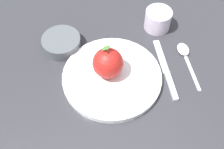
{
  "coord_description": "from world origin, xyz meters",
  "views": [
    {
      "loc": [
        -0.39,
        0.18,
        0.63
      ],
      "look_at": [
        -0.0,
        0.02,
        0.02
      ],
      "focal_mm": 44.57,
      "sensor_mm": 36.0,
      "label": 1
    }
  ],
  "objects": [
    {
      "name": "cup",
      "position": [
        0.13,
        -0.19,
        0.03
      ],
      "size": [
        0.08,
        0.08,
        0.06
      ],
      "color": "silver",
      "rests_on": "ground_plane"
    },
    {
      "name": "ground_plane",
      "position": [
        0.0,
        0.0,
        0.0
      ],
      "size": [
        2.4,
        2.4,
        0.0
      ],
      "primitive_type": "plane",
      "color": "#2D2D33"
    },
    {
      "name": "apple",
      "position": [
        0.01,
        0.02,
        0.06
      ],
      "size": [
        0.08,
        0.08,
        0.1
      ],
      "color": "#B21E19",
      "rests_on": "dinner_plate"
    },
    {
      "name": "dinner_plate",
      "position": [
        -0.0,
        0.02,
        0.01
      ],
      "size": [
        0.27,
        0.27,
        0.02
      ],
      "color": "white",
      "rests_on": "ground_plane"
    },
    {
      "name": "spoon",
      "position": [
        -0.01,
        -0.21,
        0.01
      ],
      "size": [
        0.17,
        0.06,
        0.01
      ],
      "color": "silver",
      "rests_on": "ground_plane"
    },
    {
      "name": "side_bowl",
      "position": [
        0.16,
        0.11,
        0.02
      ],
      "size": [
        0.11,
        0.11,
        0.04
      ],
      "color": "#4C5156",
      "rests_on": "ground_plane"
    },
    {
      "name": "knife",
      "position": [
        -0.05,
        -0.13,
        0.0
      ],
      "size": [
        0.21,
        0.07,
        0.01
      ],
      "color": "silver",
      "rests_on": "ground_plane"
    }
  ]
}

